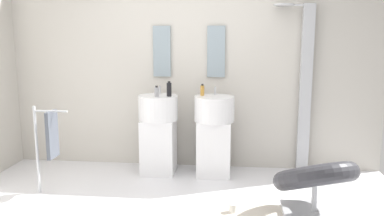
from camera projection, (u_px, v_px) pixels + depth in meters
name	position (u px, v px, depth m)	size (l,w,h in m)	color
rear_partition	(190.00, 66.00, 5.09)	(4.80, 0.10, 2.60)	beige
pedestal_sink_left	(158.00, 131.00, 4.89)	(0.48, 0.48, 1.07)	white
pedestal_sink_right	(214.00, 133.00, 4.82)	(0.48, 0.48, 1.07)	white
vanity_mirror_left	(162.00, 51.00, 5.02)	(0.22, 0.03, 0.63)	#8C9EA8
vanity_mirror_right	(216.00, 52.00, 4.95)	(0.22, 0.03, 0.63)	#8C9EA8
shower_column	(304.00, 85.00, 4.86)	(0.49, 0.24, 2.05)	#B7BABF
lounge_chair	(315.00, 182.00, 3.67)	(1.04, 1.04, 0.65)	#B7BABF
towel_rack	(50.00, 136.00, 4.21)	(0.37, 0.22, 0.95)	#B7BABF
coffee_mug	(233.00, 208.00, 3.82)	(0.07, 0.07, 0.08)	white
soap_bottle_black	(169.00, 89.00, 4.72)	(0.06, 0.06, 0.18)	black
soap_bottle_amber	(202.00, 90.00, 4.79)	(0.05, 0.05, 0.14)	#C68C38
soap_bottle_grey	(157.00, 92.00, 4.67)	(0.05, 0.05, 0.13)	#99999E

